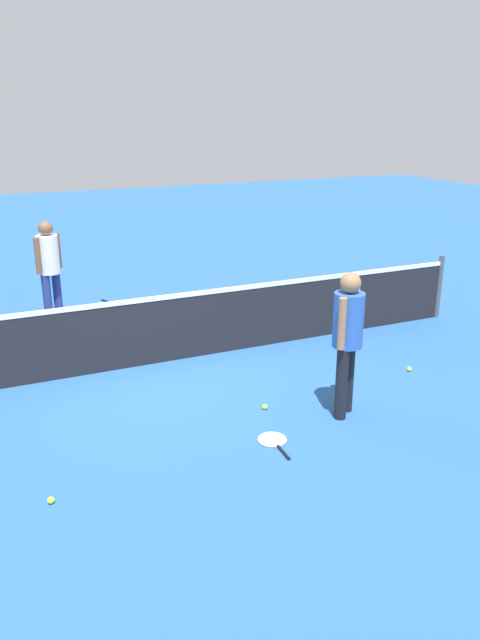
% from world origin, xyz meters
% --- Properties ---
extents(ground_plane, '(40.00, 40.00, 0.00)m').
position_xyz_m(ground_plane, '(0.00, 0.00, 0.00)').
color(ground_plane, '#265693').
extents(court_net, '(10.09, 0.09, 1.07)m').
position_xyz_m(court_net, '(0.00, 0.00, 0.50)').
color(court_net, '#4C4C51').
rests_on(court_net, ground_plane).
extents(player_near_side, '(0.48, 0.48, 1.70)m').
position_xyz_m(player_near_side, '(1.57, -2.36, 1.01)').
color(player_near_side, black).
rests_on(player_near_side, ground_plane).
extents(player_far_side, '(0.48, 0.47, 1.70)m').
position_xyz_m(player_far_side, '(-1.01, 2.35, 1.01)').
color(player_far_side, navy).
rests_on(player_far_side, ground_plane).
extents(tennis_racket_near_player, '(0.33, 0.59, 0.03)m').
position_xyz_m(tennis_racket_near_player, '(0.54, -2.60, 0.01)').
color(tennis_racket_near_player, white).
rests_on(tennis_racket_near_player, ground_plane).
extents(tennis_racket_far_player, '(0.42, 0.60, 0.03)m').
position_xyz_m(tennis_racket_far_player, '(0.14, 2.92, 0.01)').
color(tennis_racket_far_player, blue).
rests_on(tennis_racket_far_player, ground_plane).
extents(tennis_ball_near_player, '(0.07, 0.07, 0.07)m').
position_xyz_m(tennis_ball_near_player, '(0.79, -1.89, 0.03)').
color(tennis_ball_near_player, '#C6E033').
rests_on(tennis_ball_near_player, ground_plane).
extents(tennis_ball_by_net, '(0.07, 0.07, 0.07)m').
position_xyz_m(tennis_ball_by_net, '(3.08, -1.68, 0.03)').
color(tennis_ball_by_net, '#C6E033').
rests_on(tennis_ball_by_net, ground_plane).
extents(tennis_ball_midcourt, '(0.07, 0.07, 0.07)m').
position_xyz_m(tennis_ball_midcourt, '(-1.78, -2.75, 0.03)').
color(tennis_ball_midcourt, '#C6E033').
rests_on(tennis_ball_midcourt, ground_plane).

